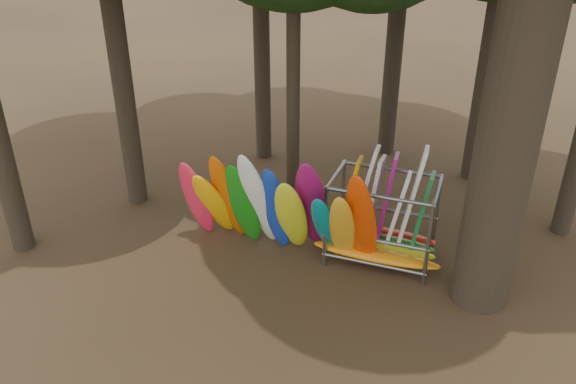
% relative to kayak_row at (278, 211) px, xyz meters
% --- Properties ---
extents(ground, '(120.00, 120.00, 0.00)m').
position_rel_kayak_row_xyz_m(ground, '(0.65, -0.72, -1.29)').
color(ground, '#47331E').
rests_on(ground, ground).
extents(kayak_row, '(4.96, 2.09, 3.11)m').
position_rel_kayak_row_xyz_m(kayak_row, '(0.00, 0.00, 0.00)').
color(kayak_row, '#E62244').
rests_on(kayak_row, ground).
extents(storage_rack, '(3.04, 1.56, 2.88)m').
position_rel_kayak_row_xyz_m(storage_rack, '(2.35, 0.81, -0.30)').
color(storage_rack, slate).
rests_on(storage_rack, ground).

